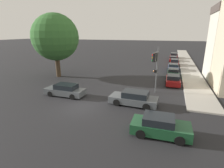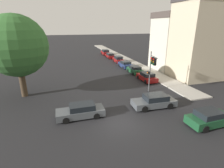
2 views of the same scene
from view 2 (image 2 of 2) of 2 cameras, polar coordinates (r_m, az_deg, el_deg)
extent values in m
plane|color=black|center=(16.59, 2.76, -12.87)|extent=(300.00, 300.00, 0.00)
cube|color=#ADA89E|center=(49.17, 2.89, 8.75)|extent=(3.25, 60.00, 0.16)
cube|color=beige|center=(32.48, 26.69, 12.12)|extent=(7.76, 6.28, 11.98)
cube|color=beige|center=(37.11, 18.81, 12.02)|extent=(6.26, 6.35, 9.83)
cube|color=#473D38|center=(36.95, 19.76, 20.43)|extent=(6.51, 6.60, 1.09)
cylinder|color=#423323|center=(24.61, -27.11, 0.42)|extent=(0.74, 0.74, 3.61)
sphere|color=#33662D|center=(23.74, -28.76, 10.84)|extent=(7.27, 7.27, 7.27)
cylinder|color=#515456|center=(23.73, 12.25, 3.83)|extent=(0.14, 0.14, 5.47)
cylinder|color=#515456|center=(22.23, 13.60, 8.64)|extent=(0.45, 2.23, 0.10)
cube|color=black|center=(22.67, 13.16, 7.45)|extent=(0.34, 0.34, 0.90)
sphere|color=red|center=(22.55, 12.76, 8.20)|extent=(0.20, 0.20, 0.20)
sphere|color=#99660F|center=(22.60, 12.71, 7.45)|extent=(0.20, 0.20, 0.20)
sphere|color=#0F511E|center=(22.66, 12.65, 6.71)|extent=(0.20, 0.20, 0.20)
cube|color=black|center=(21.99, 13.83, 7.05)|extent=(0.34, 0.34, 0.90)
sphere|color=red|center=(21.86, 13.42, 7.82)|extent=(0.20, 0.20, 0.20)
sphere|color=#99660F|center=(21.92, 13.36, 7.06)|extent=(0.20, 0.20, 0.20)
sphere|color=#0F511E|center=(21.98, 13.30, 6.29)|extent=(0.20, 0.20, 0.20)
cube|color=black|center=(23.68, 11.83, 3.66)|extent=(0.27, 0.38, 0.35)
sphere|color=orange|center=(23.64, 11.50, 3.65)|extent=(0.18, 0.18, 0.18)
cube|color=#4C5156|center=(17.69, -10.25, -9.13)|extent=(4.66, 1.77, 0.67)
cube|color=black|center=(17.43, -9.75, -7.29)|extent=(2.42, 1.55, 0.54)
cylinder|color=black|center=(17.00, -14.78, -11.47)|extent=(0.62, 0.22, 0.62)
cylinder|color=black|center=(18.44, -15.03, -8.96)|extent=(0.62, 0.22, 0.62)
cylinder|color=black|center=(17.25, -5.03, -10.39)|extent=(0.62, 0.22, 0.62)
cylinder|color=black|center=(18.67, -6.09, -8.01)|extent=(0.62, 0.22, 0.62)
cube|color=#194728|center=(18.41, 29.18, -10.09)|extent=(4.13, 1.94, 0.74)
cube|color=black|center=(18.02, 29.14, -8.43)|extent=(2.16, 1.68, 0.53)
cylinder|color=black|center=(19.88, 29.83, -8.78)|extent=(0.68, 0.23, 0.67)
cylinder|color=black|center=(18.19, 24.29, -10.41)|extent=(0.68, 0.23, 0.67)
cylinder|color=black|center=(17.15, 28.18, -12.88)|extent=(0.68, 0.23, 0.67)
cube|color=#4C5156|center=(19.98, 13.46, -5.90)|extent=(4.85, 2.13, 0.66)
cube|color=black|center=(19.82, 14.09, -4.19)|extent=(2.55, 1.80, 0.58)
cylinder|color=black|center=(18.71, 10.63, -8.06)|extent=(0.71, 0.25, 0.70)
cylinder|color=black|center=(20.21, 8.49, -5.83)|extent=(0.71, 0.25, 0.70)
cylinder|color=black|center=(20.06, 18.40, -6.84)|extent=(0.71, 0.25, 0.70)
cylinder|color=black|center=(21.46, 15.85, -4.85)|extent=(0.71, 0.25, 0.70)
cube|color=maroon|center=(28.93, 11.29, 2.03)|extent=(1.98, 4.11, 0.68)
cube|color=black|center=(28.62, 11.52, 3.11)|extent=(1.69, 2.16, 0.55)
cylinder|color=black|center=(29.64, 8.62, 2.19)|extent=(0.24, 0.64, 0.63)
cylinder|color=black|center=(30.44, 11.53, 2.47)|extent=(0.24, 0.64, 0.63)
cylinder|color=black|center=(27.53, 10.96, 0.75)|extent=(0.24, 0.64, 0.63)
cylinder|color=black|center=(28.40, 14.02, 1.09)|extent=(0.24, 0.64, 0.63)
cube|color=#194728|center=(33.02, 7.47, 4.39)|extent=(1.84, 3.98, 0.75)
cube|color=black|center=(32.73, 7.63, 5.36)|extent=(1.60, 2.08, 0.48)
cylinder|color=black|center=(33.83, 5.30, 4.41)|extent=(0.23, 0.62, 0.62)
cylinder|color=black|center=(34.50, 7.88, 4.59)|extent=(0.23, 0.62, 0.62)
cylinder|color=black|center=(31.67, 7.00, 3.34)|extent=(0.23, 0.62, 0.62)
cylinder|color=black|center=(32.37, 9.70, 3.55)|extent=(0.23, 0.62, 0.62)
cube|color=navy|center=(37.52, 4.36, 6.22)|extent=(1.94, 4.25, 0.72)
cube|color=black|center=(37.24, 4.48, 7.06)|extent=(1.70, 2.21, 0.48)
cylinder|color=black|center=(38.46, 2.38, 6.24)|extent=(0.22, 0.62, 0.62)
cylinder|color=black|center=(39.09, 4.91, 6.39)|extent=(0.22, 0.62, 0.62)
cylinder|color=black|center=(36.05, 3.75, 5.35)|extent=(0.22, 0.62, 0.62)
cylinder|color=black|center=(36.72, 6.42, 5.52)|extent=(0.22, 0.62, 0.62)
cube|color=maroon|center=(42.61, 2.05, 7.79)|extent=(1.84, 4.50, 0.71)
cube|color=black|center=(42.32, 2.13, 8.63)|extent=(1.58, 2.36, 0.63)
cylinder|color=black|center=(43.73, 0.50, 7.80)|extent=(0.24, 0.63, 0.62)
cylinder|color=black|center=(44.18, 2.53, 7.90)|extent=(0.24, 0.63, 0.62)
cylinder|color=black|center=(41.13, 1.53, 7.08)|extent=(0.24, 0.63, 0.62)
cylinder|color=black|center=(41.60, 3.67, 7.19)|extent=(0.24, 0.63, 0.62)
cube|color=maroon|center=(48.33, -0.64, 9.09)|extent=(1.75, 4.63, 0.63)
cube|color=black|center=(48.06, -0.59, 9.72)|extent=(1.53, 2.41, 0.52)
cylinder|color=black|center=(49.51, -2.00, 9.12)|extent=(0.22, 0.66, 0.65)
cylinder|color=black|center=(49.93, -0.19, 9.21)|extent=(0.22, 0.66, 0.65)
cylinder|color=black|center=(46.79, -1.13, 8.55)|extent=(0.22, 0.66, 0.65)
cylinder|color=black|center=(47.22, 0.78, 8.65)|extent=(0.22, 0.66, 0.65)
cube|color=maroon|center=(53.42, -2.16, 10.10)|extent=(1.98, 4.63, 0.80)
cube|color=black|center=(53.14, -2.13, 10.83)|extent=(1.71, 2.42, 0.62)
cylinder|color=black|center=(54.64, -3.43, 10.01)|extent=(0.23, 0.64, 0.64)
cylinder|color=black|center=(55.03, -1.60, 10.10)|extent=(0.23, 0.64, 0.64)
cylinder|color=black|center=(51.89, -2.76, 9.55)|extent=(0.23, 0.64, 0.64)
cylinder|color=black|center=(52.30, -0.84, 9.64)|extent=(0.23, 0.64, 0.64)
camera|label=1|loc=(12.89, 74.94, -2.68)|focal=28.00mm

